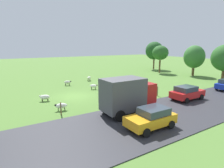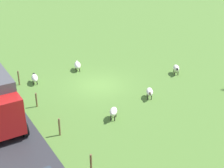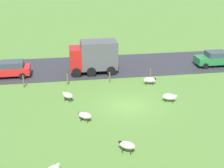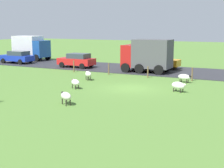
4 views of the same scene
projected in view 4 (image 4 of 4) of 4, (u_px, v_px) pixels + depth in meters
The scene contains 16 objects.
ground_plane at pixel (132, 88), 25.01m from camera, with size 160.00×160.00×0.00m, color #517A33.
road_strip at pixel (171, 71), 34.26m from camera, with size 8.00×80.00×0.06m, color #2D2D33.
sheep_0 at pixel (184, 77), 27.39m from camera, with size 0.75×1.27×0.74m.
sheep_1 at pixel (75, 82), 24.73m from camera, with size 0.96×1.14×0.74m.
sheep_2 at pixel (88, 74), 28.62m from camera, with size 0.98×1.03×0.80m.
sheep_3 at pixel (178, 86), 23.47m from camera, with size 0.92×1.27×0.76m.
sheep_4 at pixel (66, 96), 19.64m from camera, with size 0.96×1.15×0.80m.
fence_post_0 at pixel (192, 74), 28.23m from camera, with size 0.12×0.12×1.21m, color brown.
fence_post_1 at pixel (148, 72), 30.09m from camera, with size 0.12×0.12×1.08m, color brown.
fence_post_2 at pixel (109, 69), 31.92m from camera, with size 0.12×0.12×1.17m, color brown.
fence_post_3 at pixel (74, 66), 33.76m from camera, with size 0.12×0.12×1.24m, color brown.
truck_0 at pixel (31, 47), 45.06m from camera, with size 2.79×4.93×3.37m.
truck_1 at pixel (148, 55), 33.08m from camera, with size 2.69×4.96×3.39m.
car_1 at pixel (161, 61), 36.20m from camera, with size 2.13×3.94×1.60m.
car_2 at pixel (77, 60), 37.17m from camera, with size 2.15×4.23×1.62m.
car_4 at pixel (17, 57), 41.40m from camera, with size 2.09×4.44×1.58m.
Camera 4 is at (-22.60, -9.72, 4.77)m, focal length 51.43 mm.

